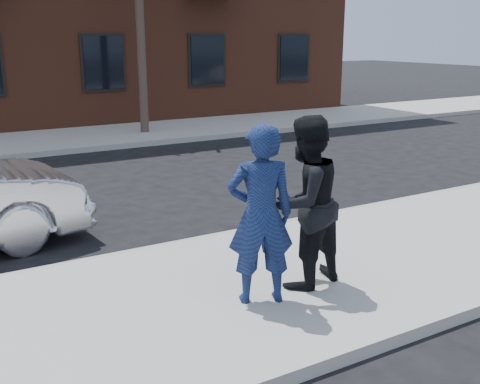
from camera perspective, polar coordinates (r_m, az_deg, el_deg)
ground at (r=6.57m, az=-12.60°, el=-12.54°), size 100.00×100.00×0.00m
near_sidewalk at (r=6.32m, az=-11.93°, el=-12.91°), size 50.00×3.50×0.15m
near_curb at (r=7.90m, az=-16.08°, el=-7.21°), size 50.00×0.10×0.15m
man_hoodie at (r=6.13m, az=2.09°, el=-2.36°), size 0.87×0.72×2.03m
man_peacoat at (r=6.59m, az=6.62°, el=-1.09°), size 1.13×0.97×2.05m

